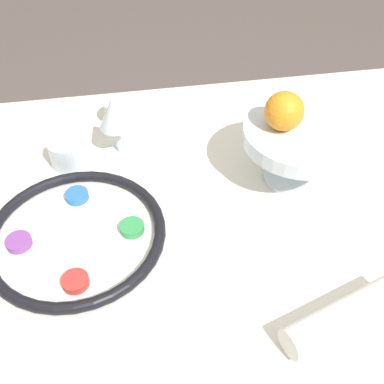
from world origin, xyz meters
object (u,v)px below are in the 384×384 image
object	(u,v)px
orange_fruit	(284,111)
napkin_roll	(342,316)
seder_plate	(76,235)
cup_far	(68,152)
wine_glass	(115,115)
fruit_stand	(300,139)
cup_near	(122,112)

from	to	relation	value
orange_fruit	napkin_roll	world-z (taller)	orange_fruit
seder_plate	cup_far	distance (m)	0.22
wine_glass	napkin_roll	xyz separation A→B (m)	(0.30, -0.46, -0.08)
napkin_roll	cup_far	distance (m)	0.61
fruit_stand	cup_far	size ratio (longest dim) A/B	2.90
fruit_stand	napkin_roll	bearing A→B (deg)	-96.17
napkin_roll	cup_near	bearing A→B (deg)	117.14
cup_far	fruit_stand	bearing A→B (deg)	-14.97
wine_glass	napkin_roll	world-z (taller)	wine_glass
seder_plate	orange_fruit	distance (m)	0.43
seder_plate	napkin_roll	size ratio (longest dim) A/B	1.55
fruit_stand	napkin_roll	size ratio (longest dim) A/B	1.07
wine_glass	cup_near	xyz separation A→B (m)	(0.01, 0.11, -0.07)
wine_glass	cup_far	bearing A→B (deg)	-171.21
cup_near	fruit_stand	bearing A→B (deg)	-36.56
cup_near	cup_far	size ratio (longest dim) A/B	1.00
napkin_roll	cup_near	distance (m)	0.64
fruit_stand	orange_fruit	bearing A→B (deg)	163.87
seder_plate	wine_glass	size ratio (longest dim) A/B	2.22
orange_fruit	cup_far	bearing A→B (deg)	165.14
cup_near	wine_glass	bearing A→B (deg)	-96.72
seder_plate	cup_near	size ratio (longest dim) A/B	4.21
napkin_roll	cup_near	xyz separation A→B (m)	(-0.29, 0.57, 0.01)
napkin_roll	cup_far	bearing A→B (deg)	132.60
fruit_stand	napkin_roll	distance (m)	0.34
seder_plate	cup_near	distance (m)	0.35
fruit_stand	napkin_roll	world-z (taller)	fruit_stand
seder_plate	cup_far	world-z (taller)	cup_far
fruit_stand	orange_fruit	xyz separation A→B (m)	(-0.04, 0.01, 0.06)
orange_fruit	napkin_roll	size ratio (longest dim) A/B	0.36
orange_fruit	napkin_roll	xyz separation A→B (m)	(0.00, -0.34, -0.13)
wine_glass	napkin_roll	distance (m)	0.56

